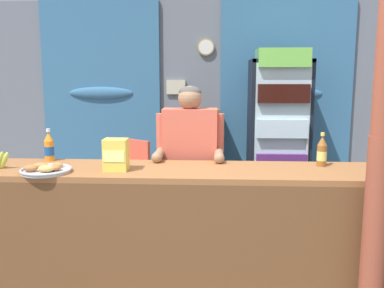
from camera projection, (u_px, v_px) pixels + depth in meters
The scene contains 12 objects.
ground_plane at pixel (190, 249), 3.92m from camera, with size 7.58×7.58×0.00m, color slate.
back_wall_curtained at pixel (198, 98), 5.48m from camera, with size 5.42×0.22×2.51m.
stall_counter at pixel (169, 222), 2.91m from camera, with size 4.07×0.58×0.94m.
timber_post at pixel (381, 145), 2.47m from camera, with size 0.17×0.14×2.48m.
drink_fridge at pixel (279, 125), 4.84m from camera, with size 0.67×0.65×1.87m.
bottle_shelf_rack at pixel (201, 154), 5.29m from camera, with size 0.48×0.28×1.17m.
plastic_lawn_chair at pixel (128, 173), 4.77m from camera, with size 0.61×0.61×0.86m.
shopkeeper at pixel (190, 155), 3.42m from camera, with size 0.54×0.42×1.51m.
soda_bottle_iced_tea at pixel (322, 152), 3.04m from camera, with size 0.07×0.07×0.24m.
soda_bottle_orange_soda at pixel (49, 147), 3.22m from camera, with size 0.07×0.07×0.25m.
snack_box_instant_noodle at pixel (116, 155), 2.90m from camera, with size 0.16×0.13×0.22m.
pastry_tray at pixel (46, 169), 2.85m from camera, with size 0.34×0.34×0.06m.
Camera 1 is at (0.22, -2.53, 1.60)m, focal length 39.69 mm.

